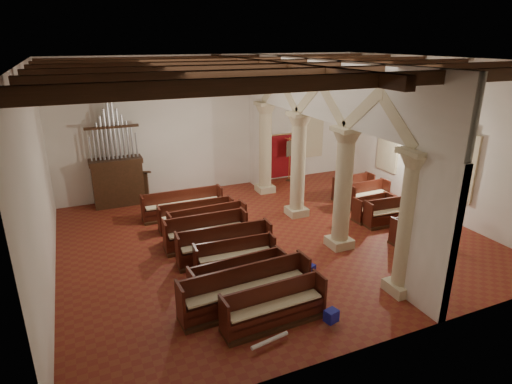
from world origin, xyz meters
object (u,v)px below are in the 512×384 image
(lectern, at_px, (145,188))
(aisle_pew_0, at_px, (415,232))
(processional_banner, at_px, (289,166))
(nave_pew_0, at_px, (274,312))
(pipe_organ, at_px, (117,173))

(lectern, height_order, aisle_pew_0, lectern)
(processional_banner, bearing_deg, aisle_pew_0, -104.50)
(lectern, xyz_separation_m, nave_pew_0, (1.37, -9.87, -0.24))
(pipe_organ, xyz_separation_m, lectern, (1.10, -0.01, -0.78))
(aisle_pew_0, bearing_deg, lectern, 133.03)
(lectern, bearing_deg, nave_pew_0, -65.72)
(processional_banner, relative_size, aisle_pew_0, 1.17)
(nave_pew_0, distance_m, aisle_pew_0, 6.80)
(lectern, height_order, processional_banner, processional_banner)
(pipe_organ, xyz_separation_m, aisle_pew_0, (8.91, -7.71, -1.04))
(nave_pew_0, height_order, aisle_pew_0, nave_pew_0)
(processional_banner, bearing_deg, nave_pew_0, -140.33)
(pipe_organ, relative_size, aisle_pew_0, 2.36)
(nave_pew_0, bearing_deg, aisle_pew_0, 16.20)
(pipe_organ, relative_size, lectern, 3.10)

